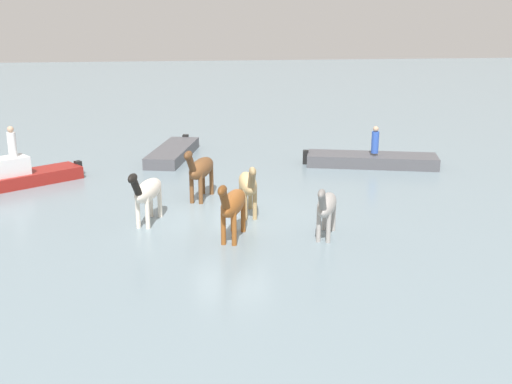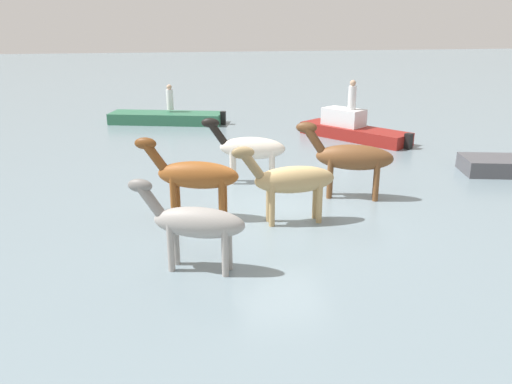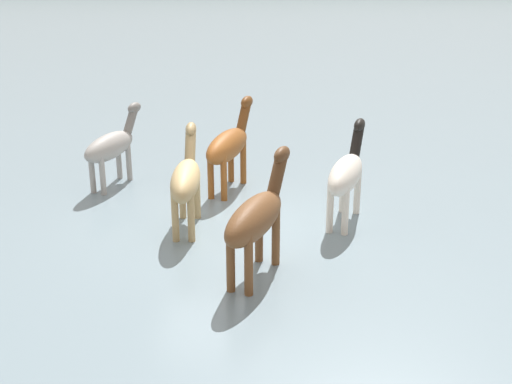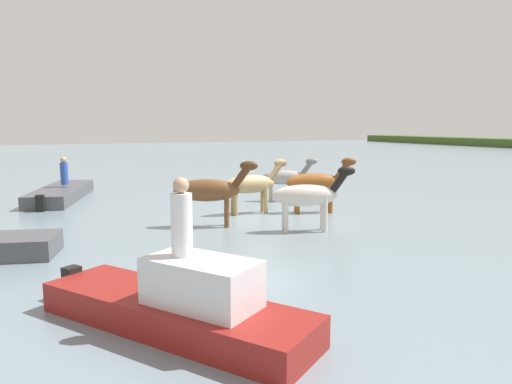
{
  "view_description": "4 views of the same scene",
  "coord_description": "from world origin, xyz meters",
  "px_view_note": "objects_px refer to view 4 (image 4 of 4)",
  "views": [
    {
      "loc": [
        1.76,
        19.41,
        6.5
      ],
      "look_at": [
        -0.81,
        0.2,
        0.89
      ],
      "focal_mm": 43.35,
      "sensor_mm": 36.0,
      "label": 1
    },
    {
      "loc": [
        -11.72,
        2.82,
        4.63
      ],
      "look_at": [
        -0.14,
        0.6,
        0.66
      ],
      "focal_mm": 35.82,
      "sensor_mm": 36.0,
      "label": 2
    },
    {
      "loc": [
        1.15,
        -13.36,
        5.98
      ],
      "look_at": [
        0.84,
        -0.96,
        1.12
      ],
      "focal_mm": 48.92,
      "sensor_mm": 36.0,
      "label": 3
    },
    {
      "loc": [
        14.72,
        -6.66,
        3.13
      ],
      "look_at": [
        0.98,
        -0.67,
        1.01
      ],
      "focal_mm": 33.09,
      "sensor_mm": 36.0,
      "label": 4
    }
  ],
  "objects_px": {
    "horse_lead": "(316,183)",
    "horse_dun_straggler": "(286,177)",
    "boat_motor_center": "(61,195)",
    "person_watcher_seated": "(64,172)",
    "horse_pinto_flank": "(252,184)",
    "boat_skiff_near": "(178,310)",
    "horse_chestnut_trailing": "(210,191)",
    "person_helmsman_aft": "(182,220)",
    "horse_dark_mare": "(308,196)"
  },
  "relations": [
    {
      "from": "boat_skiff_near",
      "to": "person_helmsman_aft",
      "type": "bearing_deg",
      "value": 1.32
    },
    {
      "from": "horse_chestnut_trailing",
      "to": "boat_skiff_near",
      "type": "xyz_separation_m",
      "value": [
        7.01,
        -2.79,
        -0.82
      ]
    },
    {
      "from": "boat_skiff_near",
      "to": "person_helmsman_aft",
      "type": "distance_m",
      "value": 1.43
    },
    {
      "from": "boat_skiff_near",
      "to": "horse_lead",
      "type": "bearing_deg",
      "value": 103.01
    },
    {
      "from": "horse_dark_mare",
      "to": "horse_chestnut_trailing",
      "type": "distance_m",
      "value": 3.05
    },
    {
      "from": "horse_pinto_flank",
      "to": "horse_dark_mare",
      "type": "xyz_separation_m",
      "value": [
        3.28,
        0.41,
        0.01
      ]
    },
    {
      "from": "boat_skiff_near",
      "to": "boat_motor_center",
      "type": "relative_size",
      "value": 0.77
    },
    {
      "from": "horse_dark_mare",
      "to": "boat_skiff_near",
      "type": "distance_m",
      "value": 7.42
    },
    {
      "from": "horse_dun_straggler",
      "to": "boat_skiff_near",
      "type": "relative_size",
      "value": 0.49
    },
    {
      "from": "horse_lead",
      "to": "horse_dun_straggler",
      "type": "bearing_deg",
      "value": 104.91
    },
    {
      "from": "boat_motor_center",
      "to": "horse_lead",
      "type": "bearing_deg",
      "value": -114.44
    },
    {
      "from": "horse_lead",
      "to": "person_watcher_seated",
      "type": "bearing_deg",
      "value": 158.55
    },
    {
      "from": "horse_dark_mare",
      "to": "horse_dun_straggler",
      "type": "xyz_separation_m",
      "value": [
        -5.35,
        2.01,
        -0.08
      ]
    },
    {
      "from": "person_watcher_seated",
      "to": "horse_pinto_flank",
      "type": "bearing_deg",
      "value": 43.58
    },
    {
      "from": "horse_pinto_flank",
      "to": "boat_motor_center",
      "type": "bearing_deg",
      "value": 134.5
    },
    {
      "from": "horse_dark_mare",
      "to": "boat_skiff_near",
      "type": "height_order",
      "value": "horse_dark_mare"
    },
    {
      "from": "horse_pinto_flank",
      "to": "boat_skiff_near",
      "type": "height_order",
      "value": "horse_pinto_flank"
    },
    {
      "from": "person_helmsman_aft",
      "to": "horse_pinto_flank",
      "type": "bearing_deg",
      "value": 150.89
    },
    {
      "from": "horse_chestnut_trailing",
      "to": "person_watcher_seated",
      "type": "relative_size",
      "value": 2.18
    },
    {
      "from": "horse_lead",
      "to": "boat_skiff_near",
      "type": "distance_m",
      "value": 10.51
    },
    {
      "from": "horse_pinto_flank",
      "to": "horse_dun_straggler",
      "type": "distance_m",
      "value": 3.18
    },
    {
      "from": "horse_dark_mare",
      "to": "boat_skiff_near",
      "type": "relative_size",
      "value": 0.54
    },
    {
      "from": "horse_chestnut_trailing",
      "to": "horse_pinto_flank",
      "type": "bearing_deg",
      "value": 57.55
    },
    {
      "from": "person_watcher_seated",
      "to": "person_helmsman_aft",
      "type": "bearing_deg",
      "value": 4.8
    },
    {
      "from": "boat_motor_center",
      "to": "horse_pinto_flank",
      "type": "bearing_deg",
      "value": -120.01
    },
    {
      "from": "boat_motor_center",
      "to": "person_watcher_seated",
      "type": "height_order",
      "value": "person_watcher_seated"
    },
    {
      "from": "horse_dark_mare",
      "to": "boat_motor_center",
      "type": "height_order",
      "value": "horse_dark_mare"
    },
    {
      "from": "person_watcher_seated",
      "to": "horse_chestnut_trailing",
      "type": "bearing_deg",
      "value": 27.01
    },
    {
      "from": "horse_dun_straggler",
      "to": "horse_dark_mare",
      "type": "bearing_deg",
      "value": -88.16
    },
    {
      "from": "horse_pinto_flank",
      "to": "horse_lead",
      "type": "height_order",
      "value": "horse_lead"
    },
    {
      "from": "horse_chestnut_trailing",
      "to": "person_watcher_seated",
      "type": "bearing_deg",
      "value": 138.73
    },
    {
      "from": "horse_dark_mare",
      "to": "horse_pinto_flank",
      "type": "bearing_deg",
      "value": 115.25
    },
    {
      "from": "horse_pinto_flank",
      "to": "boat_motor_center",
      "type": "xyz_separation_m",
      "value": [
        -6.25,
        -6.19,
        -0.88
      ]
    },
    {
      "from": "horse_lead",
      "to": "horse_dark_mare",
      "type": "relative_size",
      "value": 1.02
    },
    {
      "from": "horse_chestnut_trailing",
      "to": "boat_motor_center",
      "type": "distance_m",
      "value": 8.82
    },
    {
      "from": "horse_pinto_flank",
      "to": "person_watcher_seated",
      "type": "height_order",
      "value": "horse_pinto_flank"
    },
    {
      "from": "horse_chestnut_trailing",
      "to": "boat_skiff_near",
      "type": "height_order",
      "value": "horse_chestnut_trailing"
    },
    {
      "from": "horse_dun_straggler",
      "to": "person_watcher_seated",
      "type": "relative_size",
      "value": 1.9
    },
    {
      "from": "person_watcher_seated",
      "to": "boat_motor_center",
      "type": "bearing_deg",
      "value": -65.58
    },
    {
      "from": "boat_motor_center",
      "to": "person_watcher_seated",
      "type": "bearing_deg",
      "value": -50.3
    },
    {
      "from": "horse_dark_mare",
      "to": "horse_lead",
      "type": "bearing_deg",
      "value": 72.86
    },
    {
      "from": "horse_chestnut_trailing",
      "to": "horse_dun_straggler",
      "type": "bearing_deg",
      "value": 60.1
    },
    {
      "from": "horse_chestnut_trailing",
      "to": "person_watcher_seated",
      "type": "distance_m",
      "value": 8.76
    },
    {
      "from": "horse_chestnut_trailing",
      "to": "person_helmsman_aft",
      "type": "distance_m",
      "value": 7.62
    },
    {
      "from": "horse_dun_straggler",
      "to": "person_helmsman_aft",
      "type": "height_order",
      "value": "person_helmsman_aft"
    },
    {
      "from": "person_helmsman_aft",
      "to": "boat_motor_center",
      "type": "bearing_deg",
      "value": -174.54
    },
    {
      "from": "horse_chestnut_trailing",
      "to": "person_helmsman_aft",
      "type": "height_order",
      "value": "person_helmsman_aft"
    },
    {
      "from": "horse_chestnut_trailing",
      "to": "person_helmsman_aft",
      "type": "relative_size",
      "value": 2.18
    },
    {
      "from": "person_helmsman_aft",
      "to": "person_watcher_seated",
      "type": "height_order",
      "value": "person_helmsman_aft"
    },
    {
      "from": "boat_motor_center",
      "to": "person_watcher_seated",
      "type": "xyz_separation_m",
      "value": [
        -0.08,
        0.17,
        0.98
      ]
    }
  ]
}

